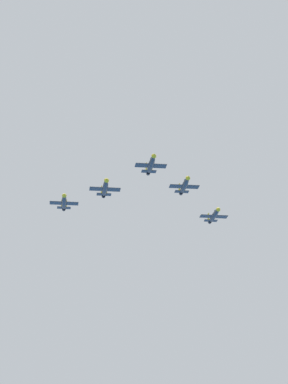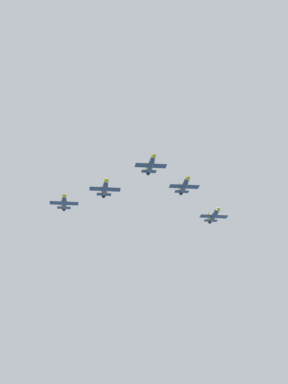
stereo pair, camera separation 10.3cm
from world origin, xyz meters
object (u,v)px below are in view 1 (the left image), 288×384
Objects in this scene: jet_left_wingman at (185,185)px; jet_left_outer at (214,215)px; jet_right_outer at (64,202)px; jet_right_wingman at (105,188)px; jet_lead at (151,164)px.

jet_left_wingman reaches higher than jet_left_outer.
jet_left_wingman is 41.19m from jet_right_outer.
jet_right_outer is at bearing -139.75° from jet_right_wingman.
jet_left_outer is at bearing 89.94° from jet_right_outer.
jet_left_wingman reaches higher than jet_right_wingman.
jet_right_wingman reaches higher than jet_right_outer.
jet_lead is at bearing -39.89° from jet_left_wingman.
jet_lead is at bearing 40.31° from jet_right_outer.
jet_left_outer is at bearing 140.11° from jet_left_wingman.
jet_lead is 19.72m from jet_left_wingman.
jet_right_outer reaches higher than jet_left_outer.
jet_left_wingman is at bearing 68.53° from jet_right_outer.
jet_left_wingman is 20.27m from jet_left_outer.
jet_lead reaches higher than jet_right_outer.
jet_lead is 39.76m from jet_left_outer.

